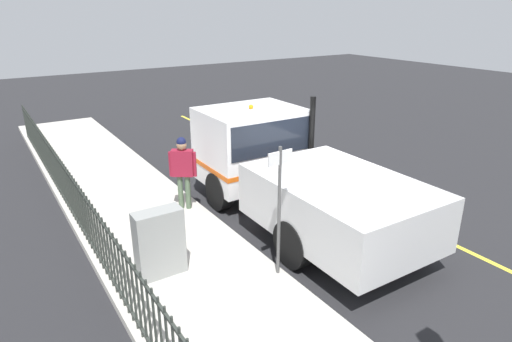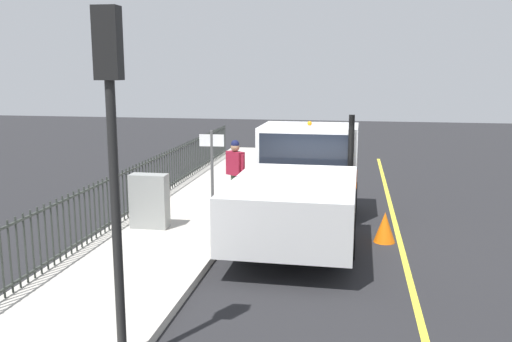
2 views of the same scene
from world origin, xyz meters
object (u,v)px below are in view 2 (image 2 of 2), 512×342
utility_cabinet (149,201)px  work_truck (303,177)px  worker_standing (235,166)px  street_sign (212,176)px  traffic_light_near (111,117)px  traffic_cone (385,227)px

utility_cabinet → work_truck: bearing=-163.9°
worker_standing → street_sign: street_sign is taller
traffic_light_near → utility_cabinet: bearing=105.8°
traffic_cone → work_truck: bearing=-20.1°
traffic_cone → street_sign: (3.56, 1.45, 1.33)m
work_truck → street_sign: size_ratio=2.64×
street_sign → traffic_light_near: bearing=89.4°
worker_standing → utility_cabinet: worker_standing is taller
traffic_cone → utility_cabinet: bearing=3.3°
traffic_cone → street_sign: bearing=22.2°
work_truck → traffic_cone: 2.22m
utility_cabinet → street_sign: street_sign is taller
work_truck → worker_standing: bearing=145.6°
worker_standing → traffic_light_near: (-0.23, 8.03, 1.99)m
utility_cabinet → street_sign: size_ratio=0.52×
traffic_cone → worker_standing: bearing=-28.2°
traffic_light_near → work_truck: bearing=74.1°
traffic_light_near → utility_cabinet: (1.76, -5.66, -2.46)m
traffic_light_near → street_sign: 4.79m
work_truck → utility_cabinet: 3.65m
utility_cabinet → worker_standing: bearing=-122.9°
traffic_light_near → utility_cabinet: size_ratio=3.46×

